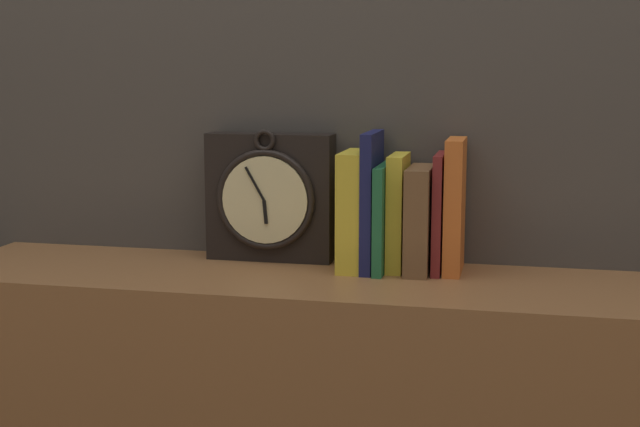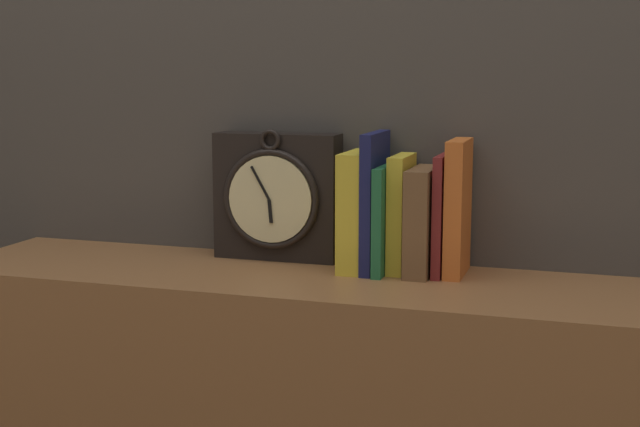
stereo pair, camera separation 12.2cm
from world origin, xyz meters
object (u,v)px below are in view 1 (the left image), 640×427
at_px(book_slot3_yellow, 398,212).
at_px(book_slot4_brown, 420,219).
at_px(book_slot2_green, 383,218).
at_px(book_slot0_yellow, 354,210).
at_px(book_slot1_navy, 372,201).
at_px(book_slot6_orange, 455,206).
at_px(clock, 270,197).
at_px(book_slot5_maroon, 439,213).

xyz_separation_m(book_slot3_yellow, book_slot4_brown, (0.04, -0.01, -0.01)).
bearing_deg(book_slot2_green, book_slot0_yellow, 175.44).
bearing_deg(book_slot1_navy, book_slot0_yellow, 177.31).
distance_m(book_slot0_yellow, book_slot4_brown, 0.11).
bearing_deg(book_slot6_orange, book_slot0_yellow, -177.09).
relative_size(clock, book_slot5_maroon, 1.18).
xyz_separation_m(clock, book_slot6_orange, (0.32, -0.02, -0.00)).
height_order(book_slot1_navy, book_slot3_yellow, book_slot1_navy).
bearing_deg(book_slot1_navy, book_slot2_green, -7.31).
height_order(book_slot2_green, book_slot4_brown, book_slot2_green).
xyz_separation_m(book_slot0_yellow, book_slot1_navy, (0.03, -0.00, 0.02)).
distance_m(clock, book_slot3_yellow, 0.23).
xyz_separation_m(clock, book_slot5_maroon, (0.30, -0.02, -0.01)).
height_order(clock, book_slot3_yellow, clock).
distance_m(book_slot5_maroon, book_slot6_orange, 0.03).
distance_m(book_slot3_yellow, book_slot4_brown, 0.04).
relative_size(clock, book_slot2_green, 1.31).
bearing_deg(book_slot1_navy, book_slot4_brown, 0.64).
xyz_separation_m(book_slot1_navy, book_slot6_orange, (0.14, 0.01, -0.00)).
bearing_deg(book_slot4_brown, book_slot3_yellow, 165.54).
bearing_deg(book_slot6_orange, book_slot2_green, -173.92).
bearing_deg(book_slot5_maroon, book_slot2_green, -173.34).
bearing_deg(book_slot4_brown, book_slot1_navy, -179.36).
bearing_deg(book_slot3_yellow, book_slot6_orange, -0.49).
relative_size(book_slot2_green, book_slot3_yellow, 0.92).
height_order(clock, book_slot6_orange, clock).
bearing_deg(book_slot4_brown, book_slot2_green, -176.71).
distance_m(clock, book_slot0_yellow, 0.16).
distance_m(clock, book_slot4_brown, 0.27).
bearing_deg(clock, book_slot0_yellow, -11.07).
height_order(book_slot1_navy, book_slot2_green, book_slot1_navy).
bearing_deg(book_slot0_yellow, book_slot3_yellow, 7.31).
height_order(book_slot0_yellow, book_slot1_navy, book_slot1_navy).
distance_m(book_slot0_yellow, book_slot1_navy, 0.03).
xyz_separation_m(book_slot0_yellow, book_slot5_maroon, (0.14, 0.01, -0.00)).
bearing_deg(book_slot6_orange, book_slot1_navy, -175.88).
distance_m(book_slot4_brown, book_slot5_maroon, 0.03).
height_order(clock, book_slot0_yellow, clock).
relative_size(clock, book_slot3_yellow, 1.20).
height_order(book_slot1_navy, book_slot5_maroon, book_slot1_navy).
distance_m(book_slot3_yellow, book_slot6_orange, 0.10).
relative_size(clock, book_slot6_orange, 1.05).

